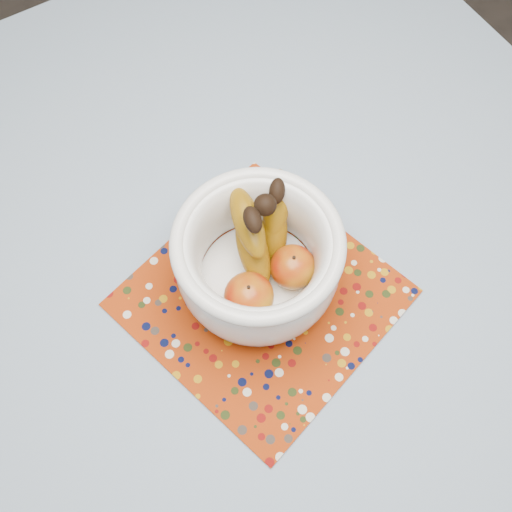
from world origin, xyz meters
The scene contains 4 objects.
table centered at (0.00, 0.00, 0.67)m, with size 1.20×1.20×0.75m.
tablecloth centered at (0.00, 0.00, 0.76)m, with size 1.32×1.32×0.01m, color #6388A5.
placemat centered at (-0.03, -0.11, 0.76)m, with size 0.35×0.35×0.00m, color #942C08.
fruit_bowl centered at (-0.01, -0.08, 0.85)m, with size 0.26×0.25×0.19m.
Camera 1 is at (-0.21, -0.40, 1.62)m, focal length 42.00 mm.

